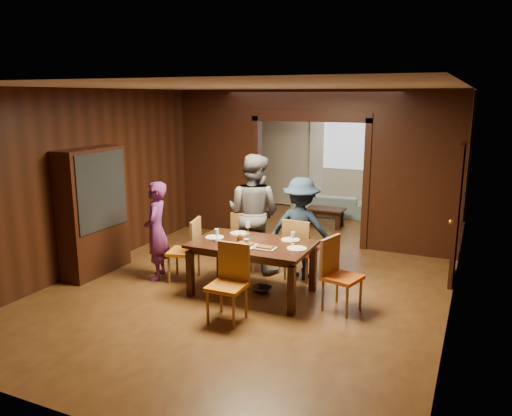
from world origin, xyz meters
The scene contains 32 objects.
floor centered at (0.00, 0.00, 0.00)m, with size 9.00×9.00×0.00m, color #4C2D15.
ceiling centered at (0.00, 0.00, 2.90)m, with size 5.50×9.00×0.02m, color silver.
room_walls centered at (0.00, 1.89, 1.51)m, with size 5.52×9.01×2.90m.
person_purple centered at (-1.48, -1.31, 0.76)m, with size 0.55×0.36×1.52m, color #5D2366.
person_grey centered at (-0.29, -0.33, 0.95)m, with size 0.92×0.72×1.90m, color #535158.
person_navy centered at (0.53, -0.35, 0.79)m, with size 1.02×0.59×1.58m, color #19273F.
sofa centered at (-0.22, 3.85, 0.25)m, with size 1.75×0.68×0.51m, color #89ADB4.
serving_bowl centered at (0.23, -1.17, 0.80)m, with size 0.29×0.29×0.07m, color black.
dining_table centered at (0.12, -1.27, 0.38)m, with size 1.68×1.04×0.76m, color black.
coffee_table centered at (-0.02, 2.82, 0.20)m, with size 0.80×0.50×0.40m, color black.
chair_left centered at (-1.06, -1.21, 0.48)m, with size 0.44×0.44×0.97m, color #C76E12, non-canonical shape.
chair_right centered at (1.44, -1.30, 0.48)m, with size 0.44×0.44×0.97m, color #D15213, non-canonical shape.
chair_far_l centered at (-0.34, -0.36, 0.48)m, with size 0.44×0.44×0.97m, color #C86312, non-canonical shape.
chair_far_r centered at (0.55, -0.42, 0.48)m, with size 0.44×0.44×0.97m, color #ED4816, non-canonical shape.
chair_near centered at (0.20, -2.20, 0.48)m, with size 0.44×0.44×0.97m, color #C06712, non-canonical shape.
hutch centered at (-2.53, -1.50, 1.00)m, with size 0.40×1.20×2.00m, color black.
door_right centered at (2.70, 0.50, 1.05)m, with size 0.06×0.90×2.10m, color black.
window_far centered at (0.00, 4.44, 1.70)m, with size 1.20×0.03×1.30m, color silver.
curtain_left centered at (-0.75, 4.40, 1.25)m, with size 0.35×0.06×2.40m, color white.
curtain_right centered at (0.75, 4.40, 1.25)m, with size 0.35×0.06×2.40m, color white.
plate_left centered at (-0.48, -1.27, 0.77)m, with size 0.27×0.27×0.01m, color silver.
plate_far_l centered at (-0.26, -0.92, 0.77)m, with size 0.27×0.27×0.01m, color silver.
plate_far_r centered at (0.57, -0.94, 0.77)m, with size 0.27×0.27×0.01m, color silver.
plate_right centered at (0.79, -1.29, 0.77)m, with size 0.27×0.27×0.01m, color silver.
plate_near centered at (0.12, -1.57, 0.77)m, with size 0.27×0.27×0.01m, color white.
platter_a centered at (0.09, -1.42, 0.78)m, with size 0.30×0.20×0.04m, color gray.
platter_b centered at (0.40, -1.46, 0.78)m, with size 0.30×0.20×0.04m, color gray.
wineglass_left centered at (-0.37, -1.41, 0.85)m, with size 0.08×0.08×0.18m, color silver, non-canonical shape.
wineglass_far centered at (-0.13, -0.87, 0.85)m, with size 0.08×0.08×0.18m, color white, non-canonical shape.
wineglass_right centered at (0.68, -1.12, 0.85)m, with size 0.08×0.08×0.18m, color silver, non-canonical shape.
tumbler centered at (0.18, -1.57, 0.83)m, with size 0.07×0.07×0.14m, color silver.
condiment_jar centered at (-0.04, -1.34, 0.82)m, with size 0.08×0.08×0.11m, color #4C2411, non-canonical shape.
Camera 1 is at (2.96, -7.39, 2.78)m, focal length 35.00 mm.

